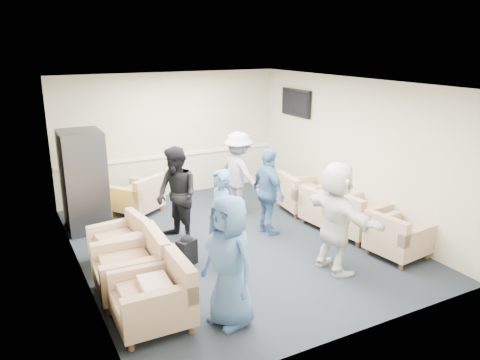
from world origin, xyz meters
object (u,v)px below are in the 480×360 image
armchair_left_far (123,243)px  armchair_right_near (396,239)px  person_mid_right (268,192)px  person_front_right (336,217)px  person_mid_left (220,220)px  person_back_right (239,173)px  armchair_left_near (157,298)px  vending_machine (84,181)px  person_back_left (177,195)px  armchair_left_mid (135,269)px  armchair_right_far (300,196)px  armchair_right_midnear (355,217)px  armchair_corner (139,198)px  person_front_left (229,261)px  armchair_right_midfar (325,210)px

armchair_left_far → armchair_right_near: (3.87, -1.88, 0.01)m
person_mid_right → person_front_right: (0.16, -1.66, 0.07)m
person_mid_left → person_back_right: (1.34, 1.96, 0.06)m
armchair_right_near → person_back_right: bearing=16.5°
armchair_left_near → vending_machine: bearing=-176.3°
vending_machine → person_back_left: bearing=-46.1°
armchair_left_far → vending_machine: size_ratio=0.47×
person_back_right → armchair_left_mid: bearing=112.5°
armchair_right_far → person_back_left: person_back_left is taller
armchair_right_far → person_back_right: bearing=72.0°
armchair_right_midnear → person_mid_right: (-1.30, 0.83, 0.43)m
armchair_left_mid → person_mid_left: person_mid_left is taller
armchair_left_near → armchair_right_near: bearing=91.3°
vending_machine → person_mid_right: 3.32m
vending_machine → person_front_right: 4.53m
armchair_right_far → armchair_corner: 3.25m
armchair_corner → armchair_left_mid: bearing=39.3°
armchair_right_far → person_mid_left: bearing=126.5°
person_back_left → person_mid_right: size_ratio=1.06×
armchair_left_far → person_front_right: bearing=50.0°
armchair_left_near → armchair_left_far: 1.90m
armchair_right_far → vending_machine: 4.17m
armchair_right_midnear → person_front_left: person_front_left is taller
armchair_right_midfar → person_front_right: size_ratio=0.50×
armchair_left_mid → armchair_left_far: (0.10, 1.05, -0.05)m
armchair_right_far → vending_machine: bearing=80.9°
person_front_right → person_front_left: bearing=103.6°
vending_machine → person_front_left: bearing=-76.2°
vending_machine → person_mid_right: bearing=-32.1°
armchair_right_near → armchair_corner: size_ratio=0.77×
person_front_right → person_back_right: bearing=2.3°
armchair_right_far → person_mid_right: person_mid_right is taller
armchair_right_far → armchair_corner: (-2.93, 1.40, -0.00)m
armchair_left_near → person_back_left: bearing=154.7°
person_back_left → vending_machine: bearing=-150.7°
armchair_corner → person_back_left: 1.72m
armchair_right_near → person_mid_right: (-1.30, 1.78, 0.46)m
person_front_left → person_mid_right: bearing=124.9°
armchair_right_far → person_front_left: person_front_left is taller
armchair_right_midfar → person_back_right: bearing=34.4°
armchair_right_near → armchair_left_far: bearing=57.4°
armchair_left_far → armchair_corner: armchair_corner is taller
armchair_left_mid → armchair_right_midnear: size_ratio=0.98×
armchair_corner → person_back_left: size_ratio=0.70×
armchair_right_midfar → armchair_corner: (-2.90, 2.25, 0.02)m
person_mid_left → armchair_right_midnear: bearing=94.4°
person_mid_right → armchair_right_midnear: bearing=-123.0°
person_front_left → armchair_right_midfar: bearing=109.0°
person_front_left → person_mid_left: person_front_left is taller
armchair_right_near → armchair_right_midnear: (-0.00, 0.96, 0.03)m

